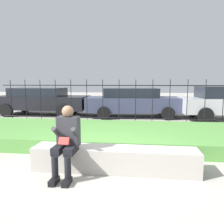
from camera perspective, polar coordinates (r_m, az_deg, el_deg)
The scene contains 7 objects.
ground_plane at distance 4.30m, azimuth -3.29°, elevation -14.86°, with size 60.00×60.00×0.00m, color #A8A399.
stone_bench at distance 4.19m, azimuth 0.58°, elevation -12.56°, with size 3.07×0.51×0.45m.
person_seated_reader at distance 3.95m, azimuth -11.74°, elevation -6.70°, with size 0.42×0.73×1.25m.
grass_berm at distance 6.25m, azimuth 0.25°, elevation -5.93°, with size 10.95×2.86×0.34m.
iron_fence at distance 7.92m, azimuth 1.84°, elevation 2.45°, with size 8.95×0.03×1.74m.
car_parked_left at distance 11.55m, azimuth -17.97°, elevation 2.92°, with size 4.62×1.95×1.36m.
car_parked_center at distance 10.40m, azimuth 5.69°, elevation 2.71°, with size 4.65×2.14×1.37m.
Camera 1 is at (0.73, -3.90, 1.66)m, focal length 35.00 mm.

